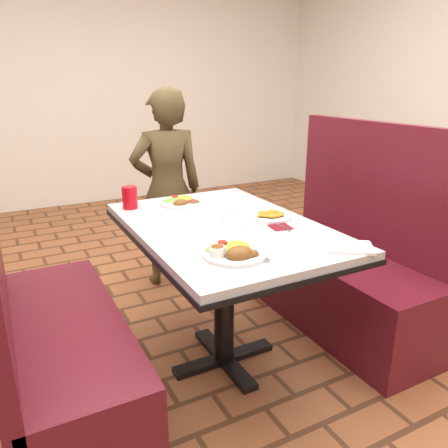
{
  "coord_description": "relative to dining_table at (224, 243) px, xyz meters",
  "views": [
    {
      "loc": [
        -0.9,
        -1.71,
        1.39
      ],
      "look_at": [
        0.0,
        0.0,
        0.75
      ],
      "focal_mm": 35.0,
      "sensor_mm": 36.0,
      "label": 1
    }
  ],
  "objects": [
    {
      "name": "maroon_napkin",
      "position": [
        0.21,
        -0.16,
        0.1
      ],
      "size": [
        0.1,
        0.1,
        0.0
      ],
      "primitive_type": "cube",
      "rotation": [
        0.0,
        0.0,
        -0.14
      ],
      "color": "maroon",
      "rests_on": "dining_table"
    },
    {
      "name": "booth_bench_left",
      "position": [
        -0.8,
        0.0,
        -0.32
      ],
      "size": [
        0.47,
        1.2,
        1.17
      ],
      "color": "maroon",
      "rests_on": "ground"
    },
    {
      "name": "far_dinner_plate",
      "position": [
        -0.04,
        0.41,
        0.12
      ],
      "size": [
        0.24,
        0.24,
        0.06
      ],
      "rotation": [
        0.0,
        0.0,
        -0.3
      ],
      "color": "white",
      "rests_on": "dining_table"
    },
    {
      "name": "booth_bench_right",
      "position": [
        0.8,
        0.0,
        -0.32
      ],
      "size": [
        0.47,
        1.2,
        1.17
      ],
      "color": "maroon",
      "rests_on": "ground"
    },
    {
      "name": "plantain_plate",
      "position": [
        0.24,
        -0.02,
        0.11
      ],
      "size": [
        0.2,
        0.2,
        0.03
      ],
      "rotation": [
        0.0,
        0.0,
        0.27
      ],
      "color": "white",
      "rests_on": "dining_table"
    },
    {
      "name": "paper_napkin",
      "position": [
        0.3,
        -0.51,
        0.1
      ],
      "size": [
        0.23,
        0.22,
        0.01
      ],
      "primitive_type": "cube",
      "rotation": [
        0.0,
        0.0,
        -0.6
      ],
      "color": "white",
      "rests_on": "dining_table"
    },
    {
      "name": "fork_utensil",
      "position": [
        -0.09,
        -0.37,
        0.11
      ],
      "size": [
        0.03,
        0.15,
        0.0
      ],
      "primitive_type": "cube",
      "rotation": [
        0.0,
        0.0,
        0.17
      ],
      "color": "silver",
      "rests_on": "dining_table"
    },
    {
      "name": "spoon_utensil",
      "position": [
        0.21,
        -0.18,
        0.1
      ],
      "size": [
        0.01,
        0.12,
        0.0
      ],
      "primitive_type": "cube",
      "rotation": [
        0.0,
        0.0,
        -0.04
      ],
      "color": "#B8B8BC",
      "rests_on": "dining_table"
    },
    {
      "name": "red_tumbler",
      "position": [
        -0.31,
        0.46,
        0.15
      ],
      "size": [
        0.08,
        0.08,
        0.12
      ],
      "primitive_type": "cylinder",
      "color": "red",
      "rests_on": "dining_table"
    },
    {
      "name": "diner_person",
      "position": [
        0.11,
        1.05,
        0.02
      ],
      "size": [
        0.53,
        0.39,
        1.35
      ],
      "primitive_type": "imported",
      "rotation": [
        0.0,
        0.0,
        3.01
      ],
      "color": "brown",
      "rests_on": "ground"
    },
    {
      "name": "near_dinner_plate",
      "position": [
        -0.15,
        -0.36,
        0.12
      ],
      "size": [
        0.25,
        0.25,
        0.08
      ],
      "rotation": [
        0.0,
        0.0,
        0.29
      ],
      "color": "white",
      "rests_on": "dining_table"
    },
    {
      "name": "dining_table",
      "position": [
        0.0,
        0.0,
        0.0
      ],
      "size": [
        0.81,
        1.21,
        0.75
      ],
      "color": "silver",
      "rests_on": "ground"
    },
    {
      "name": "knife_utensil",
      "position": [
        -0.07,
        -0.41,
        0.11
      ],
      "size": [
        0.02,
        0.16,
        0.0
      ],
      "primitive_type": "cube",
      "rotation": [
        0.0,
        0.0,
        0.07
      ],
      "color": "silver",
      "rests_on": "dining_table"
    },
    {
      "name": "lettuce_shreds",
      "position": [
        0.04,
        0.06,
        0.1
      ],
      "size": [
        0.28,
        0.32,
        0.0
      ],
      "primitive_type": null,
      "color": "#7FB146",
      "rests_on": "dining_table"
    }
  ]
}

